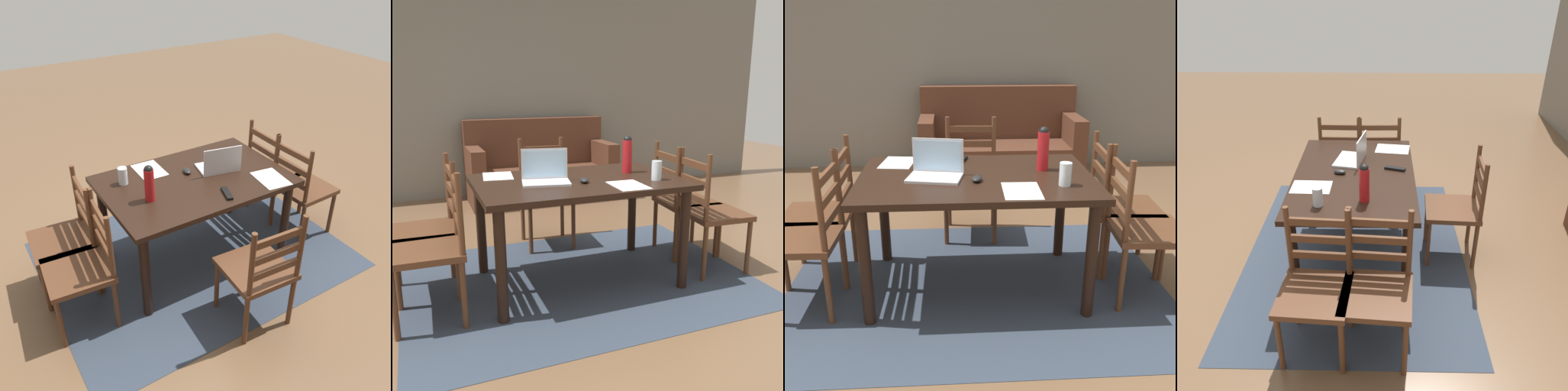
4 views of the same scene
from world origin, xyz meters
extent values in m
plane|color=brown|center=(0.00, 0.00, 0.00)|extent=(14.00, 14.00, 0.00)
cube|color=#333D4C|center=(0.00, 0.00, 0.00)|extent=(2.49, 1.86, 0.01)
cube|color=slate|center=(0.00, 2.96, 1.35)|extent=(8.00, 0.12, 2.70)
cube|color=black|center=(0.00, 0.00, 0.75)|extent=(1.45, 0.95, 0.04)
cylinder|color=black|center=(-0.64, -0.40, 0.36)|extent=(0.07, 0.07, 0.73)
cylinder|color=black|center=(0.64, -0.40, 0.36)|extent=(0.07, 0.07, 0.73)
cylinder|color=black|center=(-0.64, 0.40, 0.36)|extent=(0.07, 0.07, 0.73)
cylinder|color=black|center=(0.64, 0.40, 0.36)|extent=(0.07, 0.07, 0.73)
cube|color=#56331E|center=(0.00, 0.81, 0.45)|extent=(0.47, 0.47, 0.04)
cylinder|color=#56331E|center=(0.18, 0.61, 0.21)|extent=(0.04, 0.04, 0.43)
cylinder|color=#56331E|center=(-0.20, 0.63, 0.21)|extent=(0.04, 0.04, 0.43)
cylinder|color=#56331E|center=(0.20, 0.99, 0.21)|extent=(0.04, 0.04, 0.43)
cylinder|color=#56331E|center=(-0.18, 1.01, 0.21)|extent=(0.04, 0.04, 0.43)
cylinder|color=#56331E|center=(0.20, 1.00, 0.70)|extent=(0.04, 0.04, 0.50)
cylinder|color=#56331E|center=(-0.18, 1.02, 0.70)|extent=(0.04, 0.04, 0.50)
cube|color=#56331E|center=(0.01, 1.01, 0.60)|extent=(0.36, 0.05, 0.05)
cube|color=#56331E|center=(0.01, 1.01, 0.72)|extent=(0.36, 0.05, 0.05)
cube|color=#56331E|center=(0.01, 1.01, 0.85)|extent=(0.36, 0.05, 0.05)
cube|color=#56331E|center=(-1.05, 0.19, 0.45)|extent=(0.45, 0.45, 0.04)
cylinder|color=#56331E|center=(-1.24, -0.01, 0.21)|extent=(0.04, 0.04, 0.43)
cylinder|color=#56331E|center=(-1.25, 0.37, 0.21)|extent=(0.04, 0.04, 0.43)
cylinder|color=#56331E|center=(-0.86, 0.01, 0.21)|extent=(0.04, 0.04, 0.43)
cylinder|color=#56331E|center=(-0.87, 0.39, 0.21)|extent=(0.04, 0.04, 0.43)
cylinder|color=#56331E|center=(-0.85, 0.01, 0.70)|extent=(0.04, 0.04, 0.50)
cylinder|color=#56331E|center=(-0.86, 0.39, 0.70)|extent=(0.04, 0.04, 0.50)
cube|color=#56331E|center=(-0.85, 0.20, 0.60)|extent=(0.04, 0.36, 0.05)
cube|color=#56331E|center=(-0.85, 0.20, 0.72)|extent=(0.04, 0.36, 0.05)
cube|color=#56331E|center=(-0.85, 0.20, 0.85)|extent=(0.04, 0.36, 0.05)
cube|color=#56331E|center=(1.05, -0.19, 0.45)|extent=(0.47, 0.47, 0.04)
cylinder|color=#56331E|center=(1.26, -0.01, 0.21)|extent=(0.04, 0.04, 0.43)
cylinder|color=#56331E|center=(1.23, -0.39, 0.21)|extent=(0.04, 0.04, 0.43)
cylinder|color=#56331E|center=(0.88, 0.01, 0.21)|extent=(0.04, 0.04, 0.43)
cylinder|color=#56331E|center=(0.85, -0.37, 0.21)|extent=(0.04, 0.04, 0.43)
cylinder|color=#56331E|center=(0.87, 0.01, 0.70)|extent=(0.04, 0.04, 0.50)
cylinder|color=#56331E|center=(0.84, -0.37, 0.70)|extent=(0.04, 0.04, 0.50)
cube|color=#56331E|center=(0.85, -0.18, 0.60)|extent=(0.05, 0.36, 0.05)
cube|color=#56331E|center=(0.85, -0.18, 0.72)|extent=(0.05, 0.36, 0.05)
cube|color=#56331E|center=(0.85, -0.18, 0.85)|extent=(0.05, 0.36, 0.05)
cube|color=#56331E|center=(-1.05, -0.19, 0.45)|extent=(0.45, 0.45, 0.04)
cylinder|color=#56331E|center=(-1.25, -0.38, 0.21)|extent=(0.04, 0.04, 0.43)
cylinder|color=#56331E|center=(-1.24, 0.00, 0.21)|extent=(0.04, 0.04, 0.43)
cylinder|color=#56331E|center=(-0.87, -0.38, 0.21)|extent=(0.04, 0.04, 0.43)
cylinder|color=#56331E|center=(-0.86, -0.01, 0.21)|extent=(0.04, 0.04, 0.43)
cylinder|color=#56331E|center=(-0.86, -0.39, 0.70)|extent=(0.04, 0.04, 0.50)
cylinder|color=#56331E|center=(-0.85, -0.01, 0.70)|extent=(0.04, 0.04, 0.50)
cube|color=#56331E|center=(-0.85, -0.20, 0.60)|extent=(0.03, 0.36, 0.05)
cube|color=#56331E|center=(-0.85, -0.20, 0.72)|extent=(0.03, 0.36, 0.05)
cube|color=#56331E|center=(-0.85, -0.20, 0.85)|extent=(0.03, 0.36, 0.05)
cube|color=#56331E|center=(1.05, 0.19, 0.45)|extent=(0.47, 0.47, 0.04)
cylinder|color=#56331E|center=(1.26, 0.37, 0.21)|extent=(0.04, 0.04, 0.43)
cylinder|color=#56331E|center=(1.23, -0.01, 0.21)|extent=(0.04, 0.04, 0.43)
cylinder|color=#56331E|center=(0.88, 0.39, 0.21)|extent=(0.04, 0.04, 0.43)
cylinder|color=#56331E|center=(0.85, 0.02, 0.21)|extent=(0.04, 0.04, 0.43)
cylinder|color=#56331E|center=(0.87, 0.40, 0.70)|extent=(0.04, 0.04, 0.50)
cylinder|color=#56331E|center=(0.84, 0.02, 0.70)|extent=(0.04, 0.04, 0.50)
cube|color=#56331E|center=(0.85, 0.21, 0.60)|extent=(0.05, 0.36, 0.05)
cube|color=#56331E|center=(0.85, 0.21, 0.72)|extent=(0.05, 0.36, 0.05)
cube|color=#56331E|center=(0.85, 0.21, 0.85)|extent=(0.05, 0.36, 0.05)
cube|color=#512D1E|center=(0.41, 2.41, 0.20)|extent=(1.80, 0.80, 0.40)
cube|color=#512D1E|center=(0.41, 2.71, 0.70)|extent=(1.80, 0.20, 0.60)
cube|color=#512D1E|center=(1.23, 2.41, 0.55)|extent=(0.16, 0.80, 0.30)
cube|color=#512D1E|center=(-0.41, 2.41, 0.55)|extent=(0.16, 0.80, 0.30)
cube|color=silver|center=(-0.25, -0.05, 0.78)|extent=(0.36, 0.28, 0.02)
cube|color=silver|center=(-0.23, 0.05, 0.89)|extent=(0.32, 0.07, 0.21)
cube|color=#A5CCEA|center=(-0.23, 0.04, 0.89)|extent=(0.29, 0.06, 0.19)
cylinder|color=red|center=(0.43, 0.10, 0.89)|extent=(0.07, 0.07, 0.25)
sphere|color=black|center=(0.43, 0.10, 1.02)|extent=(0.07, 0.07, 0.07)
cylinder|color=silver|center=(0.51, -0.22, 0.84)|extent=(0.07, 0.07, 0.14)
ellipsoid|color=black|center=(0.00, -0.11, 0.79)|extent=(0.08, 0.11, 0.03)
cube|color=black|center=(-0.08, 0.33, 0.78)|extent=(0.09, 0.18, 0.02)
cube|color=white|center=(0.24, -0.31, 0.77)|extent=(0.22, 0.30, 0.00)
cube|color=white|center=(-0.51, 0.32, 0.77)|extent=(0.25, 0.32, 0.00)
camera|label=1|loc=(1.51, 2.47, 2.42)|focal=38.90mm
camera|label=2|loc=(-1.07, -2.85, 1.43)|focal=40.37mm
camera|label=3|loc=(-0.14, -2.74, 1.63)|focal=42.67mm
camera|label=4|loc=(3.02, 0.21, 2.23)|focal=38.62mm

